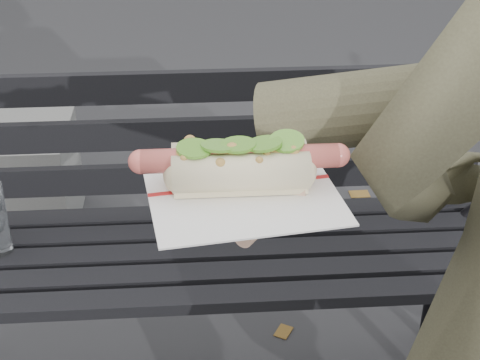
# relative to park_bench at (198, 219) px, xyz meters

# --- Properties ---
(park_bench) EXTENTS (1.50, 0.44, 0.88)m
(park_bench) POSITION_rel_park_bench_xyz_m (0.00, 0.00, 0.00)
(park_bench) COLOR black
(park_bench) RESTS_ON ground
(held_hotdog) EXTENTS (0.64, 0.31, 0.20)m
(held_hotdog) POSITION_rel_park_bench_xyz_m (0.25, -0.86, 0.67)
(held_hotdog) COLOR #44412D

